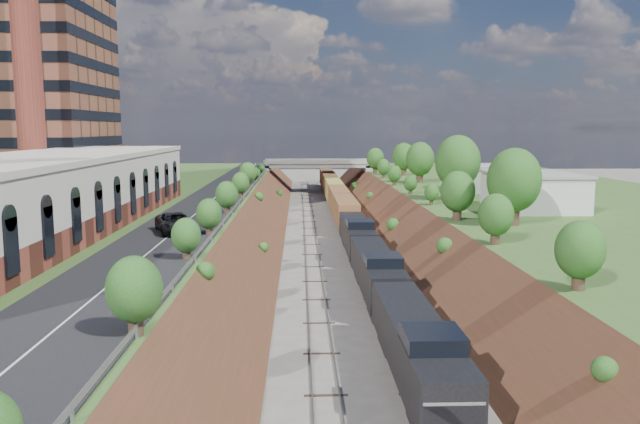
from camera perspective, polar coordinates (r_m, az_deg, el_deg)
platform_left at (r=86.04m, az=-21.57°, el=-0.87°), size 44.00×180.00×5.00m
platform_right at (r=89.04m, az=22.68°, el=-0.66°), size 44.00×180.00×5.00m
embankment_left at (r=81.71m, az=-6.78°, el=-2.59°), size 10.00×180.00×10.00m
embankment_right at (r=82.78m, az=8.59°, el=-2.49°), size 10.00×180.00×10.00m
rail_left_track at (r=81.41m, az=-0.88°, el=-2.51°), size 1.58×180.00×0.18m
rail_right_track at (r=81.66m, az=2.78°, el=-2.49°), size 1.58×180.00×0.18m
road at (r=81.48m, az=-9.99°, el=0.91°), size 8.00×180.00×0.10m
guardrail at (r=80.75m, az=-7.14°, el=1.26°), size 0.10×171.00×0.70m
commercial_building at (r=63.16m, az=-24.23°, el=1.56°), size 14.30×62.30×7.00m
smokestack at (r=83.23m, az=-25.31°, el=14.21°), size 3.20×3.20×40.00m
overpass at (r=142.49m, az=-0.27°, el=3.83°), size 24.50×8.30×7.40m
white_building_near at (r=77.53m, az=18.90°, el=1.72°), size 9.00×12.00×4.00m
white_building_far at (r=98.20m, az=14.09°, el=2.96°), size 8.00×10.00×3.60m
tree_right_large at (r=63.87m, az=17.33°, el=2.74°), size 5.25×5.25×7.61m
tree_left_crest at (r=41.54m, az=-12.71°, el=-2.85°), size 2.45×2.45×3.55m
freight_train at (r=95.89m, az=2.07°, el=0.51°), size 2.94×134.63×4.55m
suv at (r=57.90m, az=-13.10°, el=-0.97°), size 4.97×6.99×1.77m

